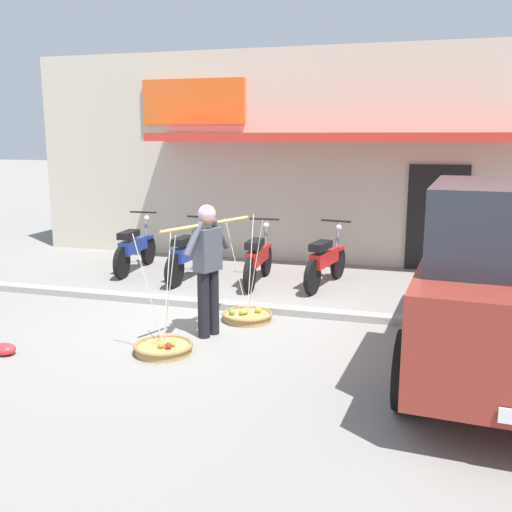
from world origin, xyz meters
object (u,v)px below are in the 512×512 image
object	(u,v)px
fruit_basket_left_side	(164,347)
motorcycle_nearest_shop	(135,248)
motorcycle_second_in_row	(190,255)
plastic_litter_bag	(4,349)
fruit_basket_right_side	(247,315)
motorcycle_end_of_row	(325,261)
motorcycle_third_in_row	(258,258)
fruit_vendor	(208,261)

from	to	relation	value
fruit_basket_left_side	motorcycle_nearest_shop	world-z (taller)	fruit_basket_left_side
motorcycle_second_in_row	plastic_litter_bag	xyz separation A→B (m)	(-0.69, -4.01, -0.38)
fruit_basket_right_side	fruit_basket_left_side	bearing A→B (deg)	-111.56
motorcycle_nearest_shop	motorcycle_end_of_row	size ratio (longest dim) A/B	1.01
motorcycle_nearest_shop	motorcycle_end_of_row	xyz separation A→B (m)	(3.64, -0.12, 0.00)
fruit_basket_left_side	plastic_litter_bag	size ratio (longest dim) A/B	5.19
fruit_basket_left_side	motorcycle_third_in_row	world-z (taller)	fruit_basket_left_side
motorcycle_nearest_shop	motorcycle_third_in_row	distance (m)	2.51
motorcycle_second_in_row	motorcycle_third_in_row	bearing A→B (deg)	3.04
motorcycle_nearest_shop	motorcycle_second_in_row	bearing A→B (deg)	-14.12
motorcycle_nearest_shop	motorcycle_third_in_row	bearing A→B (deg)	-5.70
fruit_basket_right_side	motorcycle_second_in_row	world-z (taller)	fruit_basket_right_side
motorcycle_second_in_row	plastic_litter_bag	distance (m)	4.09
motorcycle_nearest_shop	motorcycle_second_in_row	size ratio (longest dim) A/B	1.00
motorcycle_second_in_row	motorcycle_end_of_row	bearing A→B (deg)	4.74
fruit_basket_left_side	fruit_basket_right_side	distance (m)	1.59
fruit_vendor	fruit_basket_left_side	bearing A→B (deg)	-111.53
motorcycle_nearest_shop	motorcycle_second_in_row	distance (m)	1.29
fruit_basket_left_side	motorcycle_end_of_row	distance (m)	3.88
fruit_vendor	motorcycle_end_of_row	xyz separation A→B (m)	(1.01, 2.89, -0.52)
fruit_basket_left_side	plastic_litter_bag	xyz separation A→B (m)	(-1.77, -0.58, -0.00)
fruit_basket_right_side	motorcycle_end_of_row	size ratio (longest dim) A/B	0.81
motorcycle_nearest_shop	motorcycle_third_in_row	world-z (taller)	same
fruit_basket_left_side	motorcycle_end_of_row	xyz separation A→B (m)	(1.30, 3.63, 0.38)
fruit_basket_left_side	motorcycle_nearest_shop	size ratio (longest dim) A/B	0.80
fruit_basket_right_side	motorcycle_third_in_row	distance (m)	2.10
fruit_basket_left_side	motorcycle_nearest_shop	bearing A→B (deg)	121.96
motorcycle_third_in_row	plastic_litter_bag	bearing A→B (deg)	-115.31
plastic_litter_bag	motorcycle_third_in_row	bearing A→B (deg)	64.69
motorcycle_second_in_row	fruit_basket_left_side	bearing A→B (deg)	-72.44
motorcycle_second_in_row	motorcycle_end_of_row	world-z (taller)	same
fruit_vendor	motorcycle_end_of_row	world-z (taller)	fruit_vendor
fruit_vendor	motorcycle_nearest_shop	distance (m)	4.03
motorcycle_end_of_row	motorcycle_second_in_row	bearing A→B (deg)	-175.26
motorcycle_third_in_row	fruit_vendor	bearing A→B (deg)	-87.17
fruit_basket_right_side	plastic_litter_bag	distance (m)	3.13
motorcycle_end_of_row	plastic_litter_bag	size ratio (longest dim) A/B	6.44
fruit_basket_left_side	motorcycle_second_in_row	size ratio (longest dim) A/B	0.80
fruit_basket_left_side	motorcycle_third_in_row	size ratio (longest dim) A/B	0.80
fruit_vendor	motorcycle_second_in_row	size ratio (longest dim) A/B	0.93
motorcycle_nearest_shop	plastic_litter_bag	world-z (taller)	motorcycle_nearest_shop
plastic_litter_bag	fruit_basket_left_side	bearing A→B (deg)	18.08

